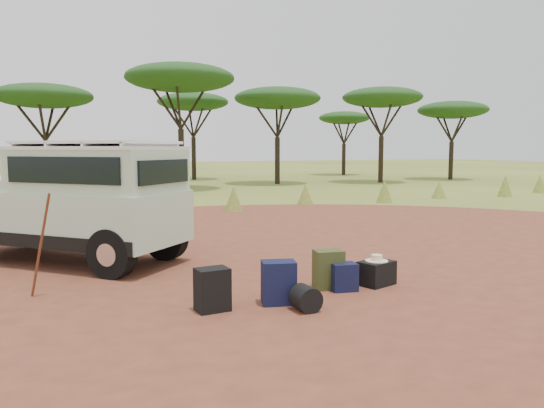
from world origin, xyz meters
name	(u,v)px	position (x,y,z in m)	size (l,w,h in m)	color
ground	(252,280)	(0.00, 0.00, 0.00)	(140.00, 140.00, 0.00)	#5B6A25
dirt_clearing	(252,280)	(0.00, 0.00, 0.00)	(23.00, 23.00, 0.01)	brown
grass_fringe	(140,202)	(0.12, 8.67, 0.40)	(36.60, 1.60, 0.90)	#5B6A25
acacia_treeline	(103,89)	(0.75, 19.81, 4.87)	(46.70, 13.20, 6.26)	black
safari_vehicle	(72,204)	(-2.31, 2.58, 1.02)	(4.16, 4.31, 2.11)	#AECCAE
walking_staff	(41,246)	(-2.90, 0.33, 0.71)	(0.03, 0.03, 1.45)	maroon
backpack_black	(212,290)	(-1.04, -1.21, 0.27)	(0.39, 0.29, 0.54)	black
backpack_navy	(279,283)	(-0.18, -1.29, 0.28)	(0.43, 0.31, 0.56)	#111937
backpack_olive	(328,270)	(0.79, -0.93, 0.28)	(0.40, 0.29, 0.56)	#39441F
duffel_navy	(344,277)	(0.92, -1.12, 0.20)	(0.35, 0.26, 0.40)	#111937
hard_case	(376,273)	(1.52, -1.06, 0.18)	(0.50, 0.36, 0.36)	black
stuff_sack	(306,298)	(-0.01, -1.70, 0.16)	(0.32, 0.32, 0.32)	black
safari_hat	(377,259)	(1.52, -1.06, 0.39)	(0.33, 0.33, 0.10)	beige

